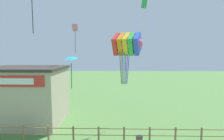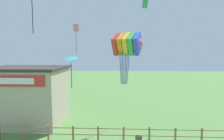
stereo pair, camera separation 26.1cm
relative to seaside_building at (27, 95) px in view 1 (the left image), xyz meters
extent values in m
cylinder|color=olive|center=(1.56, -3.65, -2.06)|extent=(0.14, 0.14, 1.24)
cylinder|color=olive|center=(3.44, -3.65, -2.06)|extent=(0.14, 0.14, 1.24)
cylinder|color=olive|center=(5.32, -3.65, -2.06)|extent=(0.14, 0.14, 1.24)
cylinder|color=olive|center=(7.20, -3.65, -2.06)|extent=(0.14, 0.14, 1.24)
cylinder|color=olive|center=(9.09, -3.65, -2.06)|extent=(0.14, 0.14, 1.24)
cylinder|color=olive|center=(10.97, -3.65, -2.06)|extent=(0.14, 0.14, 1.24)
cylinder|color=olive|center=(12.85, -3.65, -2.06)|extent=(0.14, 0.14, 1.24)
cylinder|color=olive|center=(14.73, -3.65, -2.06)|extent=(0.14, 0.14, 1.24)
cylinder|color=olive|center=(8.14, -3.65, -1.63)|extent=(16.94, 0.07, 0.07)
cylinder|color=olive|center=(8.14, -3.65, -2.12)|extent=(16.94, 0.07, 0.07)
cube|color=#B7A88E|center=(0.00, 0.01, -0.14)|extent=(6.67, 5.09, 5.08)
cube|color=#38332D|center=(0.00, 0.01, 2.53)|extent=(6.97, 5.39, 0.24)
cube|color=red|center=(0.00, -2.58, 1.71)|extent=(5.67, 0.08, 0.90)
cube|color=silver|center=(0.00, -2.63, 1.71)|extent=(4.00, 0.04, 0.49)
cylinder|color=black|center=(10.11, -4.38, -1.86)|extent=(0.50, 0.50, 0.04)
ellipsoid|color=#E54C8C|center=(9.37, -1.80, 4.66)|extent=(3.00, 2.58, 1.87)
cube|color=red|center=(8.55, -1.53, 4.66)|extent=(0.94, 1.92, 1.90)
cube|color=orange|center=(8.96, -1.66, 4.66)|extent=(0.94, 1.92, 1.90)
cube|color=yellow|center=(9.37, -1.80, 4.66)|extent=(0.94, 1.92, 1.90)
cube|color=green|center=(9.77, -1.94, 4.66)|extent=(0.94, 1.92, 1.90)
cube|color=blue|center=(10.18, -2.08, 4.66)|extent=(0.94, 1.92, 1.90)
cylinder|color=blue|center=(8.84, -1.97, 2.71)|extent=(0.23, 0.41, 2.63)
cylinder|color=orange|center=(8.93, -1.99, 2.71)|extent=(0.17, 0.42, 2.63)
cylinder|color=blue|center=(9.02, -2.00, 2.71)|extent=(0.12, 0.43, 2.63)
cylinder|color=green|center=(9.12, -2.02, 2.71)|extent=(0.05, 0.42, 2.63)
cylinder|color=blue|center=(9.23, -2.03, 2.71)|extent=(0.12, 0.43, 2.63)
cylinder|color=purple|center=(9.34, -2.03, 2.71)|extent=(0.17, 0.42, 2.63)
cylinder|color=blue|center=(9.45, -2.03, 2.71)|extent=(0.23, 0.41, 2.63)
cube|color=green|center=(11.38, 2.66, 9.05)|extent=(0.69, 0.55, 0.92)
cylinder|color=white|center=(11.38, 2.66, 7.22)|extent=(0.05, 0.05, 2.92)
cone|color=#2DB2C6|center=(4.99, -2.57, 3.54)|extent=(1.13, 1.11, 0.34)
cylinder|color=#2D2D33|center=(4.99, -2.57, 2.14)|extent=(0.05, 0.05, 1.99)
cube|color=pink|center=(3.95, 3.34, 6.74)|extent=(0.67, 0.53, 0.74)
cylinder|color=#4C4C51|center=(3.95, 3.34, 5.20)|extent=(0.05, 0.05, 2.40)
cylinder|color=black|center=(2.89, -4.22, 6.73)|extent=(0.05, 0.05, 2.97)
camera|label=1|loc=(8.51, -16.03, 3.89)|focal=28.00mm
camera|label=2|loc=(8.77, -16.02, 3.89)|focal=28.00mm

